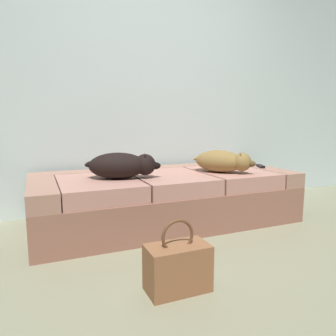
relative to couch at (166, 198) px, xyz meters
The scene contains 7 objects.
ground_plane 1.15m from the couch, 90.00° to the right, with size 10.00×10.00×0.00m, color gray.
back_wall 1.33m from the couch, 90.00° to the left, with size 6.40×0.10×2.80m, color silver.
couch is the anchor object (origin of this frame).
dog_dark 0.52m from the couch, 164.77° to the right, with size 0.58×0.36×0.20m.
dog_tan 0.58m from the couch, 19.12° to the right, with size 0.44×0.50×0.19m.
tv_remote 0.99m from the couch, ahead, with size 0.04×0.15×0.02m, color black.
handbag 1.13m from the couch, 109.48° to the right, with size 0.32×0.18×0.38m.
Camera 1 is at (-1.01, -1.30, 0.86)m, focal length 33.61 mm.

